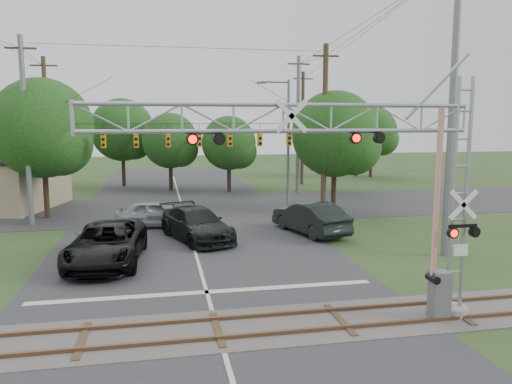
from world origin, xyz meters
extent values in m
plane|color=#2A431F|center=(0.00, 0.00, 0.00)|extent=(160.00, 160.00, 0.00)
cube|color=#2A2A2C|center=(0.00, 10.00, 0.01)|extent=(14.00, 90.00, 0.02)
cube|color=#2A2A2C|center=(0.00, 24.00, 0.01)|extent=(90.00, 12.00, 0.02)
cube|color=#514A46|center=(0.00, 2.00, 0.02)|extent=(90.00, 3.20, 0.05)
cube|color=brown|center=(0.00, 1.28, 0.09)|extent=(90.00, 0.12, 0.14)
cube|color=brown|center=(0.00, 2.72, 0.09)|extent=(90.00, 0.12, 0.14)
cylinder|color=gray|center=(7.84, 1.70, 0.16)|extent=(0.98, 0.98, 0.33)
cube|color=silver|center=(7.79, 1.37, 2.34)|extent=(0.49, 0.03, 0.38)
cube|color=#5E5E61|center=(7.19, 1.48, 0.82)|extent=(0.60, 0.49, 1.63)
cube|color=red|center=(6.92, 1.48, 4.13)|extent=(0.15, 0.10, 5.44)
cylinder|color=slate|center=(-9.50, 20.00, 5.75)|extent=(0.32, 0.32, 11.50)
cylinder|color=#3E2B1D|center=(9.50, 20.00, 5.75)|extent=(0.36, 0.36, 11.50)
cylinder|color=black|center=(0.00, 20.00, 6.23)|extent=(19.00, 0.03, 0.03)
cube|color=orange|center=(-7.00, 20.00, 5.28)|extent=(0.30, 0.30, 1.10)
cube|color=orange|center=(-5.00, 20.00, 5.28)|extent=(0.30, 0.30, 1.10)
cube|color=orange|center=(-3.00, 20.00, 5.28)|extent=(0.30, 0.30, 1.10)
cube|color=orange|center=(-1.00, 20.00, 5.28)|extent=(0.30, 0.30, 1.10)
cube|color=orange|center=(1.00, 20.00, 5.28)|extent=(0.30, 0.30, 1.10)
cube|color=orange|center=(3.00, 20.00, 5.28)|extent=(0.30, 0.30, 1.10)
cube|color=orange|center=(5.00, 20.00, 5.28)|extent=(0.30, 0.30, 1.10)
cube|color=orange|center=(7.00, 20.00, 5.28)|extent=(0.30, 0.30, 1.10)
imported|color=black|center=(-4.06, 10.27, 0.92)|extent=(3.59, 6.85, 1.84)
imported|color=black|center=(0.29, 14.04, 0.87)|extent=(4.30, 6.49, 1.75)
imported|color=gray|center=(-1.85, 17.88, 0.83)|extent=(5.06, 2.43, 1.67)
imported|color=black|center=(6.80, 14.35, 0.92)|extent=(3.44, 5.91, 1.84)
cylinder|color=slate|center=(8.06, 24.16, 4.74)|extent=(0.21, 0.21, 9.47)
cylinder|color=slate|center=(7.01, 24.16, 9.26)|extent=(2.10, 0.13, 0.13)
cube|color=#5E5E61|center=(5.96, 24.16, 9.21)|extent=(0.63, 0.26, 0.16)
cylinder|color=#3E2B1D|center=(-10.14, 29.19, 5.67)|extent=(0.34, 0.34, 11.34)
cube|color=#3E2B1D|center=(-10.14, 29.19, 10.64)|extent=(2.00, 0.12, 0.12)
cylinder|color=slate|center=(10.61, 30.46, 6.01)|extent=(0.34, 0.34, 12.02)
cube|color=#3E2B1D|center=(10.61, 30.46, 11.32)|extent=(2.00, 0.12, 0.12)
cylinder|color=slate|center=(11.78, 8.59, 7.09)|extent=(0.34, 0.34, 14.18)
cylinder|color=#3E2B1D|center=(12.64, 35.94, 5.61)|extent=(0.34, 0.34, 11.22)
cube|color=#3E2B1D|center=(12.64, 35.94, 10.52)|extent=(2.00, 0.12, 0.12)
cylinder|color=#332217|center=(-16.47, 41.75, 1.97)|extent=(0.36, 0.36, 3.94)
sphere|color=#134314|center=(-16.47, 41.75, 5.55)|extent=(6.08, 6.08, 6.08)
cylinder|color=#332217|center=(-9.02, 22.15, 2.11)|extent=(0.36, 0.36, 4.22)
sphere|color=#134314|center=(-9.02, 22.15, 5.95)|extent=(6.52, 6.52, 6.52)
cylinder|color=#332217|center=(-5.02, 37.67, 1.96)|extent=(0.36, 0.36, 3.93)
sphere|color=#134314|center=(-5.02, 37.67, 5.54)|extent=(6.07, 6.07, 6.07)
cylinder|color=#332217|center=(-0.56, 33.74, 1.64)|extent=(0.36, 0.36, 3.27)
sphere|color=#134314|center=(-0.56, 33.74, 4.61)|extent=(5.06, 5.06, 5.06)
cylinder|color=#332217|center=(4.60, 31.88, 1.57)|extent=(0.36, 0.36, 3.14)
sphere|color=#134314|center=(4.60, 31.88, 4.43)|extent=(4.86, 4.86, 4.86)
cylinder|color=#332217|center=(10.51, 20.71, 1.95)|extent=(0.36, 0.36, 3.91)
sphere|color=#134314|center=(10.51, 20.71, 5.51)|extent=(6.04, 6.04, 6.04)
cylinder|color=#332217|center=(14.04, 30.44, 1.89)|extent=(0.36, 0.36, 3.78)
sphere|color=#134314|center=(14.04, 30.44, 5.33)|extent=(5.84, 5.84, 5.84)
cylinder|color=#332217|center=(20.93, 41.83, 1.54)|extent=(0.36, 0.36, 3.09)
sphere|color=#134314|center=(20.93, 41.83, 4.35)|extent=(4.77, 4.77, 4.77)
cylinder|color=#332217|center=(22.16, 40.55, 1.83)|extent=(0.36, 0.36, 3.66)
sphere|color=#134314|center=(22.16, 40.55, 5.15)|extent=(5.65, 5.65, 5.65)
camera|label=1|loc=(-1.66, -12.61, 6.46)|focal=35.00mm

